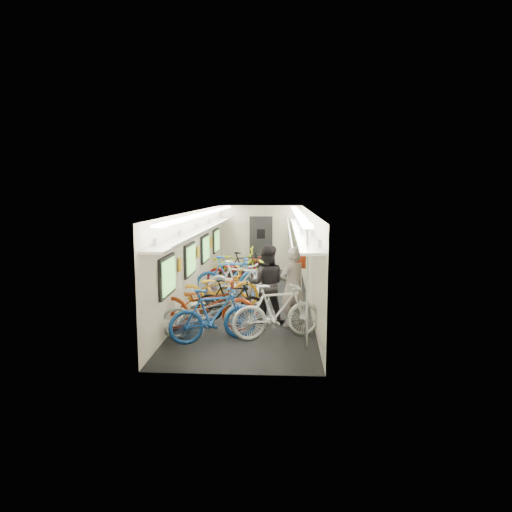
# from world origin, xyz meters

# --- Properties ---
(train_car_shell) EXTENTS (10.00, 10.00, 10.00)m
(train_car_shell) POSITION_xyz_m (-0.36, 0.71, 1.66)
(train_car_shell) COLOR black
(train_car_shell) RESTS_ON ground
(bicycle_0) EXTENTS (1.98, 1.10, 0.99)m
(bicycle_0) POSITION_xyz_m (-0.67, -3.11, 0.49)
(bicycle_0) COLOR #9FA0A3
(bicycle_0) RESTS_ON ground
(bicycle_1) EXTENTS (1.82, 1.15, 1.06)m
(bicycle_1) POSITION_xyz_m (-0.51, -3.42, 0.53)
(bicycle_1) COLOR #194796
(bicycle_1) RESTS_ON ground
(bicycle_2) EXTENTS (2.16, 0.78, 1.13)m
(bicycle_2) POSITION_xyz_m (-0.79, -2.75, 0.56)
(bicycle_2) COLOR maroon
(bicycle_2) RESTS_ON ground
(bicycle_3) EXTENTS (1.65, 0.67, 0.97)m
(bicycle_3) POSITION_xyz_m (-0.33, -2.07, 0.48)
(bicycle_3) COLOR black
(bicycle_3) RESTS_ON ground
(bicycle_4) EXTENTS (2.16, 1.34, 1.07)m
(bicycle_4) POSITION_xyz_m (-0.77, -1.09, 0.54)
(bicycle_4) COLOR orange
(bicycle_4) RESTS_ON ground
(bicycle_5) EXTENTS (1.95, 1.18, 1.13)m
(bicycle_5) POSITION_xyz_m (-0.30, -0.43, 0.57)
(bicycle_5) COLOR silver
(bicycle_5) RESTS_ON ground
(bicycle_6) EXTENTS (1.84, 1.01, 0.92)m
(bicycle_6) POSITION_xyz_m (-0.32, -0.37, 0.46)
(bicycle_6) COLOR #BBBABF
(bicycle_6) RESTS_ON ground
(bicycle_7) EXTENTS (2.00, 0.84, 1.17)m
(bicycle_7) POSITION_xyz_m (-0.60, 0.31, 0.58)
(bicycle_7) COLOR #1C5AAC
(bicycle_7) RESTS_ON ground
(bicycle_8) EXTENTS (2.17, 1.29, 1.08)m
(bicycle_8) POSITION_xyz_m (-0.44, 0.91, 0.54)
(bicycle_8) COLOR maroon
(bicycle_8) RESTS_ON ground
(bicycle_9) EXTENTS (1.74, 0.89, 1.00)m
(bicycle_9) POSITION_xyz_m (-0.38, 2.38, 0.50)
(bicycle_9) COLOR black
(bicycle_9) RESTS_ON ground
(bicycle_10) EXTENTS (2.09, 0.79, 1.09)m
(bicycle_10) POSITION_xyz_m (-0.76, 3.01, 0.54)
(bicycle_10) COLOR #E0EC16
(bicycle_10) RESTS_ON ground
(bicycle_11) EXTENTS (1.90, 1.10, 1.10)m
(bicycle_11) POSITION_xyz_m (0.71, -3.15, 0.55)
(bicycle_11) COLOR silver
(bicycle_11) RESTS_ON ground
(passenger_near) EXTENTS (0.75, 0.71, 1.73)m
(passenger_near) POSITION_xyz_m (1.02, -2.25, 0.86)
(passenger_near) COLOR gray
(passenger_near) RESTS_ON ground
(passenger_mid) EXTENTS (0.86, 0.67, 1.75)m
(passenger_mid) POSITION_xyz_m (0.46, -2.01, 0.87)
(passenger_mid) COLOR black
(passenger_mid) RESTS_ON ground
(backpack) EXTENTS (0.29, 0.20, 0.38)m
(backpack) POSITION_xyz_m (1.25, -1.15, 1.28)
(backpack) COLOR #AD2F11
(backpack) RESTS_ON passenger_near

